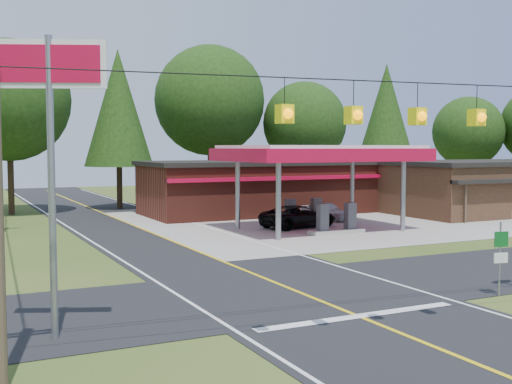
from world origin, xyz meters
name	(u,v)px	position (x,y,z in m)	size (l,w,h in m)	color
ground	(295,291)	(0.00, 0.00, 0.00)	(120.00, 120.00, 0.00)	#354B1A
main_highway	(295,291)	(0.00, 0.00, 0.01)	(8.00, 120.00, 0.02)	black
cross_road	(295,291)	(0.00, 0.00, 0.01)	(70.00, 7.00, 0.02)	black
lane_center_yellow	(295,291)	(0.00, 0.00, 0.03)	(0.15, 110.00, 0.00)	yellow
gas_canopy	(320,156)	(9.00, 13.00, 4.27)	(10.60, 7.40, 4.88)	gray
convenience_store	(258,187)	(10.00, 22.98, 1.92)	(16.40, 7.55, 3.80)	maroon
overhead_beacons	(386,85)	(-1.00, -6.00, 6.21)	(17.04, 2.04, 1.03)	black
treeline_backdrop	(127,106)	(0.82, 24.01, 7.49)	(70.27, 51.59, 13.30)	#332316
suv_car	(299,217)	(8.50, 14.50, 0.66)	(4.75, 4.75, 1.32)	black
sedan_car	(326,211)	(12.00, 17.00, 0.62)	(3.62, 3.62, 1.23)	silver
big_stop_sign	(50,112)	(-8.00, -2.01, 5.61)	(2.58, 1.17, 7.46)	gray
route_sign_post	(501,252)	(5.51, -3.52, 1.44)	(0.49, 0.14, 2.40)	gray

